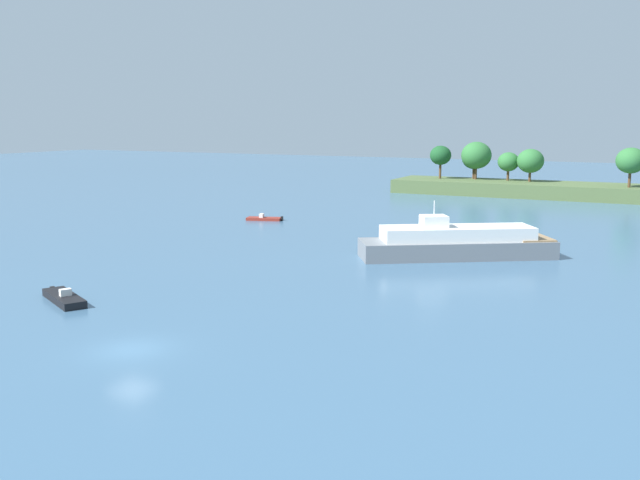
{
  "coord_description": "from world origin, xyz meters",
  "views": [
    {
      "loc": [
        27.26,
        -30.48,
        13.16
      ],
      "look_at": [
        -3.82,
        32.24,
        1.2
      ],
      "focal_mm": 40.01,
      "sensor_mm": 36.0,
      "label": 1
    }
  ],
  "objects": [
    {
      "name": "ground_plane",
      "position": [
        0.0,
        0.0,
        0.0
      ],
      "size": [
        400.0,
        400.0,
        0.0
      ],
      "primitive_type": "plane",
      "color": "#3D607F"
    },
    {
      "name": "treeline_island",
      "position": [
        9.94,
        95.59,
        3.29
      ],
      "size": [
        51.44,
        11.5,
        9.86
      ],
      "color": "#4C6038",
      "rests_on": "ground"
    },
    {
      "name": "fishing_skiff",
      "position": [
        -20.35,
        49.12,
        0.21
      ],
      "size": [
        4.88,
        2.95,
        0.86
      ],
      "color": "maroon",
      "rests_on": "ground"
    },
    {
      "name": "small_motorboat",
      "position": [
        -11.77,
        6.33,
        0.29
      ],
      "size": [
        5.76,
        4.06,
        1.04
      ],
      "color": "black",
      "rests_on": "ground"
    },
    {
      "name": "white_riverboat",
      "position": [
        9.23,
        35.46,
        1.41
      ],
      "size": [
        18.14,
        13.89,
        5.5
      ],
      "color": "slate",
      "rests_on": "ground"
    }
  ]
}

